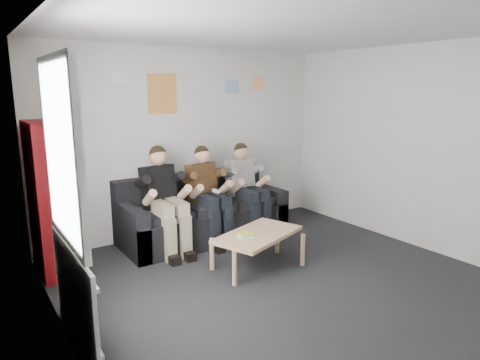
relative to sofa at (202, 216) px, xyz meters
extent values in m
plane|color=black|center=(0.04, -2.06, -0.33)|extent=(5.00, 5.00, 0.00)
plane|color=silver|center=(0.04, -2.06, 2.37)|extent=(5.00, 5.00, 0.00)
plane|color=silver|center=(0.04, 0.44, 1.02)|extent=(4.50, 0.00, 4.50)
plane|color=silver|center=(-2.21, -2.06, 1.02)|extent=(0.00, 5.00, 5.00)
plane|color=silver|center=(2.29, -2.06, 1.02)|extent=(0.00, 5.00, 5.00)
cube|color=black|center=(0.00, -0.05, -0.10)|extent=(2.35, 0.96, 0.45)
cube|color=black|center=(0.00, 0.33, 0.35)|extent=(2.35, 0.21, 0.46)
cube|color=black|center=(-1.08, -0.05, -0.01)|extent=(0.19, 0.96, 0.64)
cube|color=black|center=(1.08, -0.05, -0.01)|extent=(0.19, 0.96, 0.64)
cube|color=black|center=(0.00, -0.13, 0.17)|extent=(1.96, 0.66, 0.11)
cube|color=maroon|center=(-2.06, -0.08, 0.56)|extent=(0.27, 0.80, 1.77)
cube|color=#DEA780|center=(0.04, -1.31, 0.09)|extent=(1.10, 0.60, 0.04)
cylinder|color=#DEA780|center=(-0.46, -1.56, -0.13)|extent=(0.05, 0.05, 0.40)
cylinder|color=#DEA780|center=(0.53, -1.56, -0.13)|extent=(0.05, 0.05, 0.40)
cylinder|color=#DEA780|center=(-0.46, -1.06, -0.13)|extent=(0.05, 0.05, 0.40)
cylinder|color=#DEA780|center=(0.53, -1.06, -0.13)|extent=(0.05, 0.05, 0.40)
cube|color=silver|center=(-0.18, -1.37, 0.12)|extent=(0.16, 0.12, 0.01)
cube|color=#54C245|center=(-0.17, -1.34, 0.13)|extent=(0.16, 0.12, 0.01)
cube|color=yellow|center=(-0.15, -1.32, 0.14)|extent=(0.16, 0.12, 0.01)
cube|color=black|center=(-0.65, 0.01, 0.51)|extent=(0.42, 0.31, 0.59)
sphere|color=tan|center=(-0.65, -0.03, 0.92)|extent=(0.23, 0.23, 0.23)
sphere|color=black|center=(-0.65, -0.02, 0.96)|extent=(0.22, 0.22, 0.22)
cube|color=gray|center=(-0.65, -0.31, 0.30)|extent=(0.38, 0.48, 0.16)
cube|color=gray|center=(-0.65, -0.54, -0.05)|extent=(0.36, 0.15, 0.55)
cube|color=black|center=(-0.65, -0.60, -0.27)|extent=(0.36, 0.27, 0.11)
cube|color=#523B1B|center=(0.00, 0.00, 0.50)|extent=(0.40, 0.29, 0.56)
sphere|color=tan|center=(0.00, -0.04, 0.88)|extent=(0.22, 0.22, 0.22)
sphere|color=black|center=(0.00, -0.02, 0.92)|extent=(0.21, 0.21, 0.21)
cube|color=black|center=(0.00, -0.29, 0.30)|extent=(0.36, 0.46, 0.15)
cube|color=black|center=(0.00, -0.51, -0.05)|extent=(0.34, 0.14, 0.55)
cube|color=black|center=(0.00, -0.57, -0.28)|extent=(0.34, 0.26, 0.10)
cube|color=white|center=(0.00, -0.39, 0.45)|extent=(0.04, 0.14, 0.04)
cube|color=white|center=(0.65, 0.00, 0.49)|extent=(0.39, 0.29, 0.55)
sphere|color=tan|center=(0.65, -0.04, 0.88)|extent=(0.22, 0.22, 0.22)
sphere|color=black|center=(0.65, -0.02, 0.91)|extent=(0.21, 0.21, 0.21)
cube|color=black|center=(0.65, -0.29, 0.30)|extent=(0.35, 0.45, 0.15)
cube|color=black|center=(0.65, -0.51, -0.05)|extent=(0.33, 0.14, 0.55)
cube|color=black|center=(0.65, -0.57, -0.28)|extent=(0.33, 0.25, 0.10)
cylinder|color=white|center=(-2.11, -2.14, 0.02)|extent=(0.06, 0.06, 0.60)
cylinder|color=white|center=(-2.11, -2.06, 0.02)|extent=(0.06, 0.06, 0.60)
cylinder|color=white|center=(-2.11, -1.98, 0.02)|extent=(0.06, 0.06, 0.60)
cylinder|color=white|center=(-2.11, -1.90, 0.02)|extent=(0.06, 0.06, 0.60)
cylinder|color=white|center=(-2.11, -1.82, 0.02)|extent=(0.06, 0.06, 0.60)
cylinder|color=white|center=(-2.11, -1.74, 0.02)|extent=(0.06, 0.06, 0.60)
cylinder|color=white|center=(-2.11, -1.66, 0.02)|extent=(0.06, 0.06, 0.60)
cylinder|color=white|center=(-2.11, -1.58, 0.02)|extent=(0.06, 0.06, 0.60)
cube|color=white|center=(-2.11, -1.86, -0.26)|extent=(0.10, 0.64, 0.04)
cube|color=white|center=(-2.11, -1.86, 0.30)|extent=(0.10, 0.64, 0.04)
cube|color=white|center=(-2.19, -1.86, 1.32)|extent=(0.02, 1.00, 1.30)
cube|color=silver|center=(-2.18, -1.86, 2.00)|extent=(0.05, 1.12, 0.06)
cube|color=silver|center=(-2.18, -1.86, 0.64)|extent=(0.05, 1.12, 0.06)
cube|color=silver|center=(-2.18, -1.86, 0.12)|extent=(0.03, 1.30, 0.90)
cube|color=gold|center=(-0.36, 0.43, 1.72)|extent=(0.42, 0.01, 0.55)
cube|color=#4078DA|center=(0.79, 0.43, 1.82)|extent=(0.25, 0.01, 0.20)
cube|color=#E1468B|center=(1.29, 0.43, 1.87)|extent=(0.22, 0.01, 0.18)
cube|color=white|center=(-0.96, 0.43, 1.92)|extent=(0.20, 0.01, 0.14)
camera|label=1|loc=(-2.83, -5.22, 1.78)|focal=32.00mm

